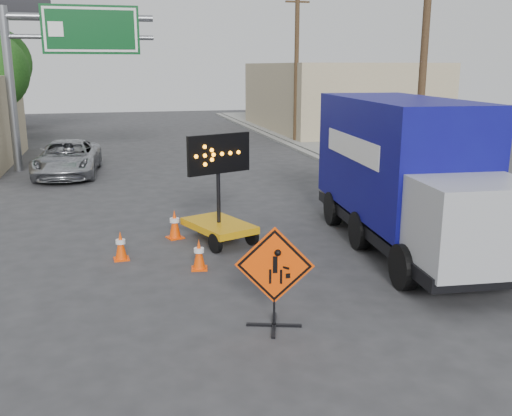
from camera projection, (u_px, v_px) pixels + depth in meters
name	position (u px, v px, depth m)	size (l,w,h in m)	color
ground	(281.00, 345.00, 9.28)	(100.00, 100.00, 0.00)	#2D2D30
curb_right	(341.00, 168.00, 25.08)	(0.40, 60.00, 0.12)	gray
sidewalk_right	(389.00, 165.00, 25.62)	(4.00, 60.00, 0.15)	gray
building_right_far	(337.00, 97.00, 40.02)	(10.00, 14.00, 4.60)	tan
highway_gantry	(59.00, 50.00, 23.90)	(6.18, 0.38, 6.90)	slate
utility_pole_near	(424.00, 58.00, 19.45)	(1.80, 0.26, 9.00)	#46331E
utility_pole_far	(297.00, 61.00, 32.62)	(1.80, 0.26, 9.00)	#46331E
construction_sign	(274.00, 275.00, 9.74)	(1.31, 0.94, 1.81)	black
arrow_board	(219.00, 218.00, 14.58)	(1.82, 2.26, 2.80)	#CE8E0B
pickup_truck	(68.00, 158.00, 23.52)	(2.38, 5.15, 1.43)	#A2A4A9
box_truck	(404.00, 182.00, 13.92)	(2.95, 7.86, 3.65)	black
cone_a	(199.00, 254.00, 12.69)	(0.40, 0.40, 0.70)	#FC4605
cone_b	(121.00, 245.00, 13.32)	(0.38, 0.38, 0.69)	#FC4605
cone_c	(175.00, 224.00, 14.98)	(0.50, 0.50, 0.77)	#FC4605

